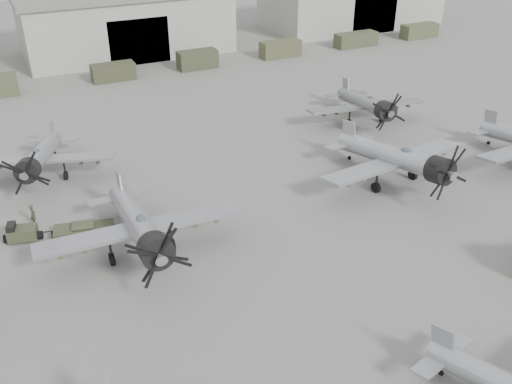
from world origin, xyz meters
TOP-DOWN VIEW (x-y plane):
  - ground at (0.00, 0.00)m, footprint 220.00×220.00m
  - hangar_center at (0.00, 61.96)m, footprint 29.00×14.80m
  - support_truck_3 at (-4.94, 50.00)m, footprint 5.28×2.20m
  - support_truck_4 at (6.18, 50.00)m, footprint 5.20×2.20m
  - support_truck_5 at (18.47, 50.00)m, footprint 5.67×2.20m
  - support_truck_6 at (31.12, 50.00)m, footprint 6.52×2.20m
  - support_truck_7 at (42.95, 50.00)m, footprint 5.92×2.20m
  - aircraft_mid_1 at (-12.10, 11.83)m, footprint 13.60×12.24m
  - aircraft_mid_2 at (9.46, 12.56)m, footprint 13.90×12.51m
  - aircraft_far_0 at (-16.62, 26.09)m, footprint 12.05×10.85m
  - aircraft_far_1 at (14.94, 24.48)m, footprint 12.34×11.11m
  - tug_trailer at (-17.61, 17.14)m, footprint 7.29×3.05m
  - ground_crew at (-18.15, 19.44)m, footprint 0.51×0.67m

SIDE VIEW (x-z plane):
  - ground at x=0.00m, z-range 0.00..0.00m
  - tug_trailer at x=-17.61m, z-range -0.18..1.27m
  - ground_crew at x=-18.15m, z-range 0.00..1.64m
  - support_truck_6 at x=31.12m, z-range 0.00..2.00m
  - support_truck_3 at x=-4.94m, z-range 0.00..2.06m
  - support_truck_7 at x=42.95m, z-range 0.00..2.09m
  - support_truck_5 at x=18.47m, z-range 0.00..2.23m
  - support_truck_4 at x=6.18m, z-range 0.00..2.35m
  - aircraft_far_0 at x=-16.62m, z-range -0.22..4.62m
  - aircraft_far_1 at x=14.94m, z-range -0.22..4.68m
  - aircraft_mid_1 at x=-12.10m, z-range -0.25..5.21m
  - aircraft_mid_2 at x=9.46m, z-range -0.25..5.28m
  - hangar_center at x=0.00m, z-range 0.02..8.72m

